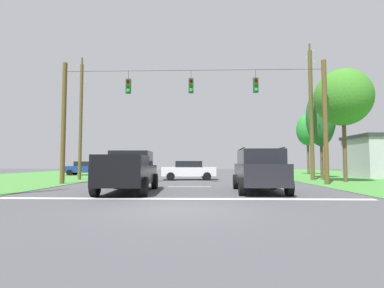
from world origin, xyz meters
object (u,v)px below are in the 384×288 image
Objects in this scene: pickup_truck at (129,171)px; tree_roadside_left at (343,98)px; distant_car_crossing_white at (188,170)px; tree_roadside_right at (321,118)px; utility_pole_mid_right at (311,112)px; utility_pole_near_left at (81,118)px; overhead_signal_span at (192,117)px; tree_roadside_far_right at (308,130)px; suv_black at (259,169)px; distant_car_oncoming at (86,168)px.

pickup_truck is 16.31m from tree_roadside_left.
tree_roadside_right reaches higher than distant_car_crossing_white.
tree_roadside_right is at bearing 58.52° from utility_pole_mid_right.
utility_pole_near_left is 1.25× the size of tree_roadside_right.
tree_roadside_far_right is at bearing 52.25° from overhead_signal_span.
tree_roadside_right reaches higher than pickup_truck.
distant_car_crossing_white is 0.55× the size of tree_roadside_left.
pickup_truck is 0.68× the size of tree_roadside_left.
suv_black is at bearing 1.41° from pickup_truck.
utility_pole_mid_right is at bearing 27.12° from overhead_signal_span.
pickup_truck is 16.32m from utility_pole_mid_right.
tree_roadside_far_right is 15.11m from tree_roadside_left.
suv_black reaches higher than distant_car_oncoming.
distant_car_crossing_white is at bearing 2.18° from utility_pole_near_left.
utility_pole_near_left is at bearing 122.97° from pickup_truck.
tree_roadside_right is 5.80m from tree_roadside_left.
distant_car_crossing_white is 10.86m from utility_pole_mid_right.
tree_roadside_right is at bearing 42.99° from pickup_truck.
suv_black is 0.60× the size of tree_roadside_left.
distant_car_crossing_white is 12.68m from tree_roadside_left.
utility_pole_mid_right reaches higher than utility_pole_near_left.
overhead_signal_span reaches higher than tree_roadside_far_right.
utility_pole_mid_right reaches higher than distant_car_oncoming.
tree_roadside_left is at bearing -13.72° from distant_car_crossing_white.
tree_roadside_left is (13.57, 7.49, 5.08)m from pickup_truck.
tree_roadside_left reaches higher than distant_car_oncoming.
tree_roadside_far_right is at bearing 54.14° from pickup_truck.
pickup_truck is 1.23× the size of distant_car_oncoming.
utility_pole_mid_right is at bearing 58.38° from suv_black.
pickup_truck is 0.54× the size of utility_pole_near_left.
pickup_truck reaches higher than distant_car_oncoming.
tree_roadside_right reaches higher than tree_roadside_far_right.
overhead_signal_span is 2.14× the size of tree_roadside_right.
distant_car_oncoming is at bearing 129.82° from suv_black.
distant_car_crossing_white and distant_car_oncoming have the same top height.
overhead_signal_span is at bearing -167.69° from tree_roadside_left.
utility_pole_mid_right is (6.02, 9.77, 4.39)m from suv_black.
tree_roadside_right is at bearing 83.88° from tree_roadside_left.
overhead_signal_span is 3.89× the size of distant_car_crossing_white.
overhead_signal_span is 6.22m from distant_car_crossing_white.
suv_black is 11.56m from tree_roadside_left.
distant_car_crossing_white is (-0.48, 5.08, -3.56)m from overhead_signal_span.
tree_roadside_far_right reaches higher than suv_black.
utility_pole_mid_right is at bearing 0.11° from utility_pole_near_left.
distant_car_crossing_white is at bearing 110.60° from suv_black.
pickup_truck is at bearing -103.01° from distant_car_crossing_white.
distant_car_crossing_white is at bearing -138.67° from tree_roadside_far_right.
distant_car_oncoming is 0.55× the size of tree_roadside_right.
overhead_signal_span is 13.96m from tree_roadside_right.
distant_car_crossing_white is at bearing 178.25° from utility_pole_mid_right.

